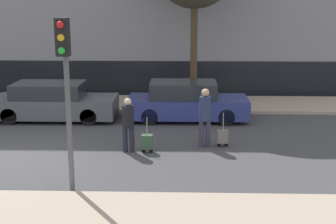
% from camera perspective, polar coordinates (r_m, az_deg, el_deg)
% --- Properties ---
extents(ground_plane, '(80.00, 80.00, 0.00)m').
position_cam_1_polar(ground_plane, '(13.83, -18.05, -5.45)').
color(ground_plane, '#424244').
extents(sidewalk_far, '(28.00, 3.00, 0.12)m').
position_cam_1_polar(sidewalk_far, '(20.30, -11.53, 1.05)').
color(sidewalk_far, tan).
rests_on(sidewalk_far, ground_plane).
extents(parked_car_1, '(4.58, 1.82, 1.38)m').
position_cam_1_polar(parked_car_1, '(17.84, -13.84, 1.16)').
color(parked_car_1, '#4C5156').
rests_on(parked_car_1, ground_plane).
extents(parked_car_2, '(4.39, 1.76, 1.43)m').
position_cam_1_polar(parked_car_2, '(17.26, 2.27, 1.21)').
color(parked_car_2, navy).
rests_on(parked_car_2, ground_plane).
extents(pedestrian_left, '(0.35, 0.34, 1.61)m').
position_cam_1_polar(pedestrian_left, '(13.54, -4.88, -1.21)').
color(pedestrian_left, '#23232D').
rests_on(pedestrian_left, ground_plane).
extents(trolley_left, '(0.34, 0.29, 1.07)m').
position_cam_1_polar(trolley_left, '(13.61, -2.56, -3.65)').
color(trolley_left, '#335138').
rests_on(trolley_left, ground_plane).
extents(pedestrian_right, '(0.35, 0.34, 1.79)m').
position_cam_1_polar(pedestrian_right, '(13.99, 4.53, -0.24)').
color(pedestrian_right, '#383347').
rests_on(pedestrian_right, ground_plane).
extents(trolley_right, '(0.34, 0.29, 1.05)m').
position_cam_1_polar(trolley_right, '(14.24, 6.68, -3.00)').
color(trolley_right, slate).
rests_on(trolley_right, ground_plane).
extents(traffic_light, '(0.28, 0.47, 3.97)m').
position_cam_1_polar(traffic_light, '(10.36, -12.42, 4.80)').
color(traffic_light, '#515154').
rests_on(traffic_light, ground_plane).
extents(parked_bicycle, '(1.77, 0.06, 0.96)m').
position_cam_1_polar(parked_bicycle, '(19.65, 0.31, 2.20)').
color(parked_bicycle, black).
rests_on(parked_bicycle, sidewalk_far).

